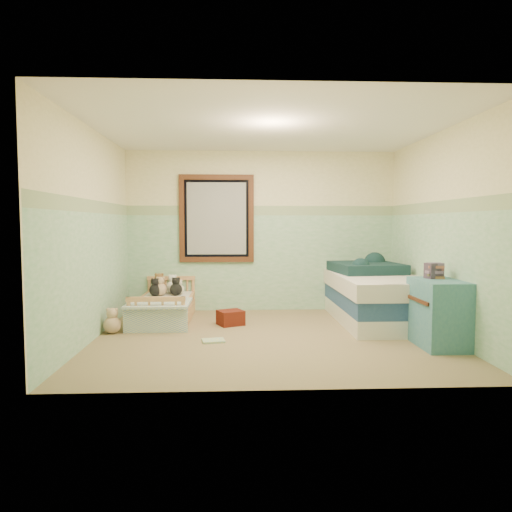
{
  "coord_description": "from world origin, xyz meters",
  "views": [
    {
      "loc": [
        -0.42,
        -5.55,
        1.37
      ],
      "look_at": [
        -0.15,
        0.35,
        0.96
      ],
      "focal_mm": 32.75,
      "sensor_mm": 36.0,
      "label": 1
    }
  ],
  "objects_px": {
    "toddler_bed_frame": "(165,314)",
    "red_pillow": "(231,318)",
    "plush_floor_cream": "(134,319)",
    "floor_book": "(213,341)",
    "plush_floor_tan": "(112,325)",
    "twin_bed_frame": "(375,313)",
    "dresser": "(438,313)"
  },
  "relations": [
    {
      "from": "plush_floor_cream",
      "to": "plush_floor_tan",
      "type": "height_order",
      "value": "plush_floor_cream"
    },
    {
      "from": "plush_floor_cream",
      "to": "floor_book",
      "type": "distance_m",
      "value": 1.31
    },
    {
      "from": "plush_floor_cream",
      "to": "red_pillow",
      "type": "relative_size",
      "value": 0.76
    },
    {
      "from": "twin_bed_frame",
      "to": "red_pillow",
      "type": "bearing_deg",
      "value": -175.91
    },
    {
      "from": "red_pillow",
      "to": "floor_book",
      "type": "distance_m",
      "value": 0.92
    },
    {
      "from": "dresser",
      "to": "floor_book",
      "type": "xyz_separation_m",
      "value": [
        -2.53,
        0.3,
        -0.36
      ]
    },
    {
      "from": "floor_book",
      "to": "toddler_bed_frame",
      "type": "bearing_deg",
      "value": 111.15
    },
    {
      "from": "red_pillow",
      "to": "floor_book",
      "type": "relative_size",
      "value": 1.23
    },
    {
      "from": "plush_floor_tan",
      "to": "toddler_bed_frame",
      "type": "bearing_deg",
      "value": 55.26
    },
    {
      "from": "plush_floor_cream",
      "to": "plush_floor_tan",
      "type": "distance_m",
      "value": 0.35
    },
    {
      "from": "plush_floor_cream",
      "to": "twin_bed_frame",
      "type": "distance_m",
      "value": 3.3
    },
    {
      "from": "red_pillow",
      "to": "floor_book",
      "type": "height_order",
      "value": "red_pillow"
    },
    {
      "from": "twin_bed_frame",
      "to": "plush_floor_tan",
      "type": "bearing_deg",
      "value": -170.75
    },
    {
      "from": "twin_bed_frame",
      "to": "dresser",
      "type": "height_order",
      "value": "dresser"
    },
    {
      "from": "plush_floor_cream",
      "to": "toddler_bed_frame",
      "type": "bearing_deg",
      "value": 56.71
    },
    {
      "from": "toddler_bed_frame",
      "to": "red_pillow",
      "type": "xyz_separation_m",
      "value": [
        0.94,
        -0.34,
        0.0
      ]
    },
    {
      "from": "red_pillow",
      "to": "dresser",
      "type": "bearing_deg",
      "value": -27.15
    },
    {
      "from": "plush_floor_cream",
      "to": "red_pillow",
      "type": "height_order",
      "value": "plush_floor_cream"
    },
    {
      "from": "red_pillow",
      "to": "plush_floor_cream",
      "type": "bearing_deg",
      "value": -173.36
    },
    {
      "from": "plush_floor_cream",
      "to": "dresser",
      "type": "relative_size",
      "value": 0.32
    },
    {
      "from": "plush_floor_cream",
      "to": "dresser",
      "type": "distance_m",
      "value": 3.75
    },
    {
      "from": "plush_floor_cream",
      "to": "red_pillow",
      "type": "distance_m",
      "value": 1.27
    },
    {
      "from": "twin_bed_frame",
      "to": "red_pillow",
      "type": "xyz_separation_m",
      "value": [
        -2.03,
        -0.15,
        -0.01
      ]
    },
    {
      "from": "twin_bed_frame",
      "to": "red_pillow",
      "type": "distance_m",
      "value": 2.03
    },
    {
      "from": "toddler_bed_frame",
      "to": "plush_floor_tan",
      "type": "distance_m",
      "value": 0.94
    },
    {
      "from": "toddler_bed_frame",
      "to": "red_pillow",
      "type": "height_order",
      "value": "red_pillow"
    },
    {
      "from": "dresser",
      "to": "floor_book",
      "type": "bearing_deg",
      "value": 173.14
    },
    {
      "from": "red_pillow",
      "to": "twin_bed_frame",
      "type": "bearing_deg",
      "value": 4.09
    },
    {
      "from": "plush_floor_tan",
      "to": "dresser",
      "type": "xyz_separation_m",
      "value": [
        3.81,
        -0.77,
        0.26
      ]
    },
    {
      "from": "plush_floor_tan",
      "to": "red_pillow",
      "type": "relative_size",
      "value": 0.69
    },
    {
      "from": "toddler_bed_frame",
      "to": "twin_bed_frame",
      "type": "relative_size",
      "value": 0.7
    },
    {
      "from": "twin_bed_frame",
      "to": "dresser",
      "type": "distance_m",
      "value": 1.4
    }
  ]
}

